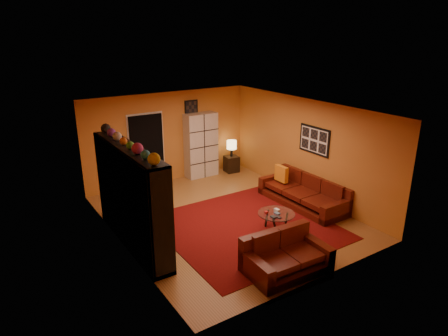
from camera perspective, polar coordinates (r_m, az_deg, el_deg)
floor at (r=9.61m, az=0.22°, el=-6.99°), size 6.00×6.00×0.00m
ceiling at (r=8.78m, az=0.25°, el=8.42°), size 6.00×6.00×0.00m
wall_back at (r=11.63m, az=-7.91°, el=4.37°), size 6.00×0.00×6.00m
wall_front at (r=6.98m, az=13.93°, el=-6.32°), size 6.00×0.00×6.00m
wall_left at (r=8.10m, az=-14.75°, el=-2.75°), size 0.00×6.00×6.00m
wall_right at (r=10.63m, az=11.60°, el=2.73°), size 0.00×6.00×6.00m
rug at (r=9.15m, az=3.18°, el=-8.42°), size 3.60×3.60×0.01m
doorway at (r=11.41m, az=-10.93°, el=2.44°), size 0.95×0.10×2.04m
wall_art_right at (r=10.33m, az=12.79°, el=3.90°), size 0.03×1.00×0.70m
wall_art_back at (r=11.78m, az=-4.70°, el=8.41°), size 0.42×0.03×0.52m
entertainment_unit at (r=8.26m, az=-13.13°, el=-4.06°), size 0.45×3.00×2.10m
tv at (r=8.24m, az=-12.60°, el=-4.59°), size 0.91×0.12×0.52m
sofa at (r=10.41m, az=11.58°, el=-3.56°), size 1.01×2.42×0.85m
loveseat at (r=7.64m, az=8.55°, el=-12.23°), size 1.58×1.00×0.85m
throw_pillow at (r=10.66m, az=8.20°, el=-0.80°), size 0.12×0.42×0.42m
coffee_table at (r=8.93m, az=7.47°, el=-6.68°), size 0.82×0.82×0.41m
storage_cabinet at (r=11.97m, az=-3.32°, el=3.28°), size 0.97×0.43×1.93m
bowl_chair at (r=11.14m, az=-10.89°, el=-1.78°), size 0.73×0.73×0.59m
side_table at (r=12.51m, az=1.08°, el=0.59°), size 0.45×0.45×0.50m
table_lamp at (r=12.33m, az=1.10°, el=3.27°), size 0.30×0.30×0.50m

